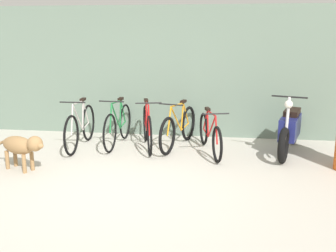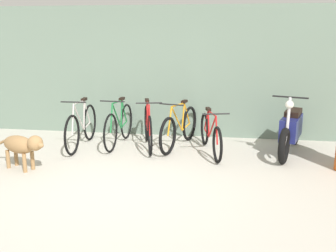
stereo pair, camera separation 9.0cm
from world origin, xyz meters
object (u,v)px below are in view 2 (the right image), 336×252
at_px(bicycle_2, 148,128).
at_px(stray_dog, 22,145).
at_px(bicycle_0, 82,127).
at_px(motorcycle, 291,130).
at_px(bicycle_1, 119,125).
at_px(bicycle_4, 211,135).
at_px(bicycle_3, 179,128).

distance_m(bicycle_2, stray_dog, 2.25).
bearing_deg(bicycle_0, motorcycle, 90.73).
bearing_deg(stray_dog, bicycle_0, 93.48).
bearing_deg(stray_dog, motorcycle, 41.58).
relative_size(bicycle_0, bicycle_1, 1.03).
height_order(bicycle_1, bicycle_2, bicycle_2).
xyz_separation_m(bicycle_0, bicycle_2, (1.24, 0.13, -0.00)).
bearing_deg(motorcycle, bicycle_1, -74.31).
bearing_deg(bicycle_2, bicycle_4, 67.60).
bearing_deg(bicycle_2, bicycle_1, -116.15).
bearing_deg(bicycle_1, bicycle_4, 84.31).
relative_size(bicycle_4, stray_dog, 1.59).
bearing_deg(bicycle_4, motorcycle, 82.88).
xyz_separation_m(bicycle_0, bicycle_1, (0.66, 0.24, -0.00)).
bearing_deg(bicycle_0, bicycle_4, 87.90).
bearing_deg(bicycle_4, bicycle_1, -112.74).
height_order(bicycle_0, bicycle_3, bicycle_0).
height_order(bicycle_3, motorcycle, motorcycle).
bearing_deg(bicycle_2, bicycle_0, -99.41).
xyz_separation_m(motorcycle, stray_dog, (-4.26, -1.52, -0.03)).
xyz_separation_m(bicycle_1, bicycle_4, (1.75, -0.26, -0.05)).
distance_m(bicycle_1, stray_dog, 1.94).
xyz_separation_m(bicycle_1, motorcycle, (3.15, -0.08, 0.05)).
relative_size(bicycle_1, bicycle_4, 1.00).
height_order(bicycle_0, bicycle_4, bicycle_0).
distance_m(bicycle_1, bicycle_2, 0.60).
height_order(motorcycle, stray_dog, motorcycle).
xyz_separation_m(bicycle_3, bicycle_4, (0.59, -0.28, -0.03)).
bearing_deg(bicycle_4, stray_dog, -79.33).
height_order(bicycle_1, stray_dog, bicycle_1).
relative_size(bicycle_0, bicycle_2, 1.06).
relative_size(bicycle_2, bicycle_3, 0.95).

